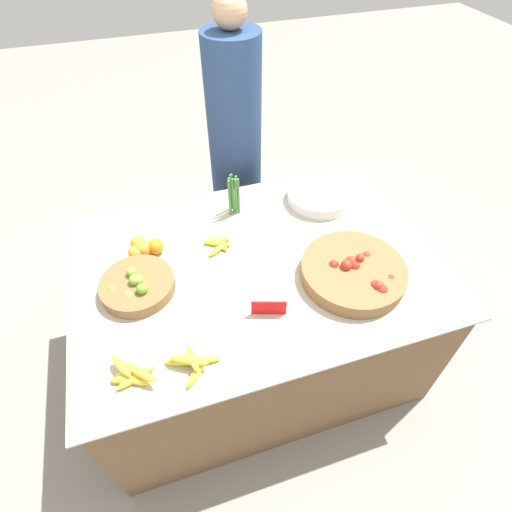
# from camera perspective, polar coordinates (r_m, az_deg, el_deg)

# --- Properties ---
(ground_plane) EXTENTS (12.00, 12.00, 0.00)m
(ground_plane) POSITION_cam_1_polar(r_m,az_deg,el_deg) (2.53, 0.00, -13.25)
(ground_plane) COLOR gray
(market_table) EXTENTS (1.70, 1.20, 0.79)m
(market_table) POSITION_cam_1_polar(r_m,az_deg,el_deg) (2.20, 0.00, -8.03)
(market_table) COLOR brown
(market_table) RESTS_ON ground_plane
(lime_bowl) EXTENTS (0.33, 0.33, 0.10)m
(lime_bowl) POSITION_cam_1_polar(r_m,az_deg,el_deg) (1.83, -16.65, -4.02)
(lime_bowl) COLOR olive
(lime_bowl) RESTS_ON market_table
(tomato_basket) EXTENTS (0.47, 0.47, 0.11)m
(tomato_basket) POSITION_cam_1_polar(r_m,az_deg,el_deg) (1.86, 13.72, -2.21)
(tomato_basket) COLOR olive
(tomato_basket) RESTS_ON market_table
(orange_pile) EXTENTS (0.17, 0.14, 0.08)m
(orange_pile) POSITION_cam_1_polar(r_m,az_deg,el_deg) (1.98, -15.82, 1.16)
(orange_pile) COLOR orange
(orange_pile) RESTS_ON market_table
(metal_bowl) EXTENTS (0.35, 0.35, 0.06)m
(metal_bowl) POSITION_cam_1_polar(r_m,az_deg,el_deg) (2.24, 8.95, 8.46)
(metal_bowl) COLOR silver
(metal_bowl) RESTS_ON market_table
(price_sign) EXTENTS (0.14, 0.05, 0.08)m
(price_sign) POSITION_cam_1_polar(r_m,az_deg,el_deg) (1.67, 1.84, -7.42)
(price_sign) COLOR red
(price_sign) RESTS_ON market_table
(veg_bundle) EXTENTS (0.06, 0.06, 0.22)m
(veg_bundle) POSITION_cam_1_polar(r_m,az_deg,el_deg) (2.10, -3.19, 8.69)
(veg_bundle) COLOR #428438
(veg_bundle) RESTS_ON market_table
(banana_bunch_back_center) EXTENTS (0.14, 0.14, 0.03)m
(banana_bunch_back_center) POSITION_cam_1_polar(r_m,az_deg,el_deg) (1.97, -5.51, 1.75)
(banana_bunch_back_center) COLOR yellow
(banana_bunch_back_center) RESTS_ON market_table
(banana_bunch_front_center) EXTENTS (0.22, 0.17, 0.06)m
(banana_bunch_front_center) POSITION_cam_1_polar(r_m,az_deg,el_deg) (1.57, -9.05, -14.74)
(banana_bunch_front_center) COLOR yellow
(banana_bunch_front_center) RESTS_ON market_table
(banana_bunch_front_right) EXTENTS (0.18, 0.17, 0.06)m
(banana_bunch_front_right) POSITION_cam_1_polar(r_m,az_deg,el_deg) (1.60, -17.32, -15.92)
(banana_bunch_front_right) COLOR yellow
(banana_bunch_front_right) RESTS_ON market_table
(vendor_person) EXTENTS (0.32, 0.32, 1.70)m
(vendor_person) POSITION_cam_1_polar(r_m,az_deg,el_deg) (2.59, -2.91, 13.82)
(vendor_person) COLOR navy
(vendor_person) RESTS_ON ground_plane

